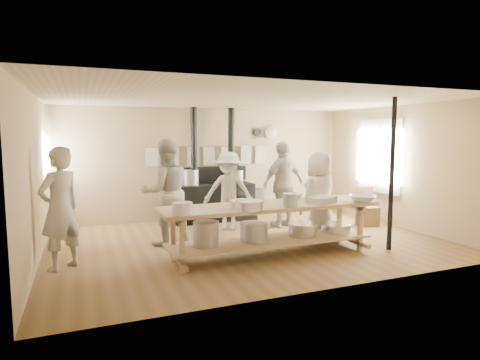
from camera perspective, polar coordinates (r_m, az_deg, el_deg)
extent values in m
plane|color=brown|center=(7.51, 1.31, -8.79)|extent=(7.00, 7.00, 0.00)
plane|color=tan|center=(9.63, -4.48, 2.37)|extent=(7.00, 0.00, 7.00)
plane|color=tan|center=(5.09, 12.39, -1.21)|extent=(7.00, 0.00, 7.00)
plane|color=tan|center=(6.74, -27.21, 0.04)|extent=(0.00, 5.00, 5.00)
plane|color=tan|center=(9.23, 21.79, 1.77)|extent=(0.00, 5.00, 5.00)
plane|color=#C4B892|center=(7.28, 1.36, 11.38)|extent=(7.00, 7.00, 0.00)
cube|color=beige|center=(9.64, 19.26, 3.23)|extent=(0.06, 1.35, 1.65)
plane|color=white|center=(9.61, 19.08, 3.23)|extent=(0.00, 1.50, 1.50)
cube|color=beige|center=(9.61, 19.03, 3.23)|extent=(0.02, 0.03, 1.50)
plane|color=white|center=(8.71, -25.74, 3.34)|extent=(0.00, 0.90, 0.90)
cube|color=black|center=(9.35, -3.71, -3.14)|extent=(1.80, 0.70, 0.85)
cube|color=black|center=(9.42, -3.70, -5.40)|extent=(1.90, 0.75, 0.10)
cube|color=black|center=(9.55, -4.29, 0.83)|extent=(1.80, 0.12, 0.35)
cylinder|color=black|center=(9.15, -6.56, 4.81)|extent=(0.15, 0.15, 1.75)
cylinder|color=black|center=(9.42, -1.25, 4.89)|extent=(0.15, 0.15, 1.75)
cylinder|color=#B2B2B7|center=(9.12, -7.03, 0.36)|extent=(0.36, 0.36, 0.34)
cylinder|color=gray|center=(9.41, -0.46, 0.46)|extent=(0.30, 0.30, 0.30)
cylinder|color=#A0865B|center=(9.51, -4.33, 4.85)|extent=(3.00, 0.04, 0.04)
cube|color=white|center=(9.21, -12.37, 3.31)|extent=(0.28, 0.01, 0.46)
cube|color=white|center=(9.29, -9.63, 3.39)|extent=(0.28, 0.01, 0.46)
cube|color=white|center=(9.40, -6.94, 3.47)|extent=(0.28, 0.01, 0.46)
cube|color=white|center=(9.52, -4.32, 3.53)|extent=(0.28, 0.01, 0.46)
cube|color=white|center=(9.66, -1.76, 3.59)|extent=(0.28, 0.01, 0.46)
cube|color=white|center=(9.83, 0.71, 3.63)|extent=(0.28, 0.01, 0.46)
cube|color=white|center=(10.01, 3.10, 3.67)|extent=(0.28, 0.01, 0.46)
cube|color=#A0865B|center=(10.03, 3.32, 5.96)|extent=(0.50, 0.14, 0.03)
cylinder|color=black|center=(9.99, 2.49, 6.82)|extent=(0.20, 0.04, 0.20)
cylinder|color=silver|center=(10.15, 4.42, 6.80)|extent=(0.32, 0.03, 0.32)
cube|color=#A0865B|center=(6.53, 4.42, -3.71)|extent=(3.60, 0.90, 0.06)
cube|color=#A0865B|center=(6.66, 4.37, -8.55)|extent=(3.40, 0.80, 0.04)
cube|color=#A0865B|center=(6.67, 4.37, -8.97)|extent=(3.30, 0.06, 0.06)
cube|color=#A0865B|center=(5.83, -8.27, -8.97)|extent=(0.07, 0.07, 0.85)
cube|color=#A0865B|center=(6.40, -9.53, -7.62)|extent=(0.07, 0.07, 0.85)
cube|color=#A0865B|center=(7.18, 16.72, -6.27)|extent=(0.07, 0.07, 0.85)
cube|color=#A0865B|center=(7.65, 13.93, -5.43)|extent=(0.07, 0.07, 0.85)
cylinder|color=#B2B2B7|center=(6.21, -4.85, -7.63)|extent=(0.40, 0.40, 0.38)
cylinder|color=gray|center=(6.49, 1.99, -7.37)|extent=(0.44, 0.44, 0.30)
cylinder|color=silver|center=(6.90, 8.90, -6.96)|extent=(0.48, 0.48, 0.22)
cylinder|color=silver|center=(7.28, 13.68, -6.69)|extent=(0.52, 0.52, 0.14)
cylinder|color=black|center=(7.26, 20.77, 0.72)|extent=(0.08, 0.08, 2.60)
imported|color=#B6B1A1|center=(6.39, -24.23, -3.72)|extent=(0.78, 0.75, 1.80)
imported|color=#B6B1A1|center=(7.31, -10.50, -1.69)|extent=(0.98, 0.80, 1.91)
imported|color=#B6B1A1|center=(7.59, 11.24, -2.33)|extent=(0.90, 0.68, 1.66)
imported|color=#B6B1A1|center=(8.68, 6.20, -0.58)|extent=(1.15, 0.69, 1.84)
imported|color=#B6B1A1|center=(8.37, -1.65, -1.56)|extent=(1.20, 0.97, 1.62)
cube|color=brown|center=(9.26, 17.67, -4.88)|extent=(0.45, 0.45, 0.41)
cube|color=brown|center=(9.35, 17.24, -2.34)|extent=(0.39, 0.11, 0.46)
imported|color=white|center=(6.37, 0.36, -3.28)|extent=(0.47, 0.47, 0.09)
imported|color=silver|center=(6.19, 0.85, -3.48)|extent=(0.47, 0.47, 0.10)
imported|color=white|center=(7.07, 16.99, -2.52)|extent=(0.62, 0.62, 0.11)
imported|color=silver|center=(7.07, 7.46, -2.31)|extent=(0.46, 0.46, 0.10)
cube|color=#B2B2B7|center=(6.77, 11.47, -2.76)|extent=(0.56, 0.47, 0.11)
cylinder|color=silver|center=(6.02, 1.34, -3.61)|extent=(0.44, 0.44, 0.14)
cylinder|color=gray|center=(6.30, 7.14, -2.86)|extent=(0.27, 0.27, 0.21)
cylinder|color=white|center=(5.69, -8.20, -4.03)|extent=(0.35, 0.35, 0.18)
cylinder|color=white|center=(6.78, 2.84, -2.05)|extent=(0.15, 0.15, 0.24)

